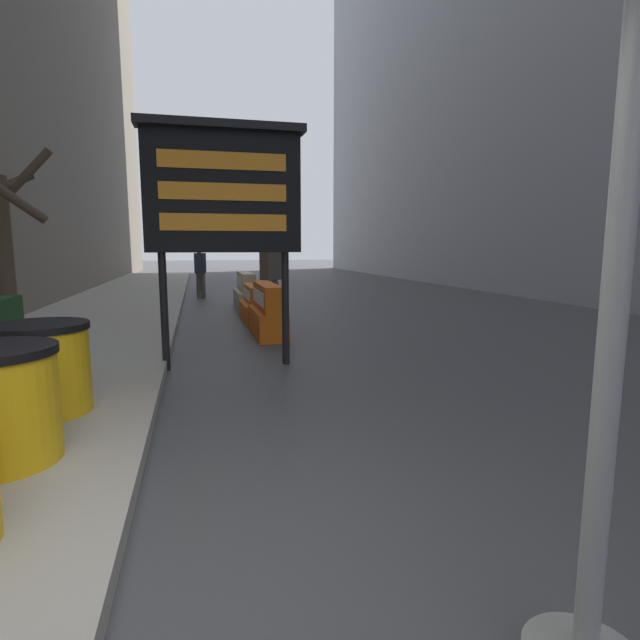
{
  "coord_description": "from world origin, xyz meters",
  "views": [
    {
      "loc": [
        0.43,
        -2.02,
        1.61
      ],
      "look_at": [
        2.7,
        7.23,
        0.21
      ],
      "focal_mm": 28.0,
      "sensor_mm": 36.0,
      "label": 1
    }
  ],
  "objects_px": {
    "traffic_cone_mid": "(268,286)",
    "traffic_cone_near": "(278,295)",
    "traffic_light_near_curb": "(197,203)",
    "barrel_drum_back": "(41,368)",
    "pedestrian_passerby": "(200,268)",
    "jersey_barrier_orange_near": "(255,305)",
    "jersey_barrier_cream": "(246,293)",
    "pedestrian_worker": "(271,272)",
    "jersey_barrier_orange_far": "(267,313)",
    "message_board": "(223,192)"
  },
  "relations": [
    {
      "from": "jersey_barrier_orange_far",
      "to": "jersey_barrier_orange_near",
      "type": "height_order",
      "value": "jersey_barrier_orange_far"
    },
    {
      "from": "traffic_cone_mid",
      "to": "jersey_barrier_orange_far",
      "type": "bearing_deg",
      "value": -98.04
    },
    {
      "from": "jersey_barrier_orange_far",
      "to": "traffic_light_near_curb",
      "type": "relative_size",
      "value": 0.42
    },
    {
      "from": "jersey_barrier_cream",
      "to": "jersey_barrier_orange_near",
      "type": "bearing_deg",
      "value": -90.0
    },
    {
      "from": "jersey_barrier_orange_far",
      "to": "traffic_cone_mid",
      "type": "xyz_separation_m",
      "value": [
        1.06,
        7.51,
        -0.09
      ]
    },
    {
      "from": "jersey_barrier_orange_far",
      "to": "jersey_barrier_orange_near",
      "type": "relative_size",
      "value": 1.11
    },
    {
      "from": "traffic_light_near_curb",
      "to": "pedestrian_passerby",
      "type": "xyz_separation_m",
      "value": [
        0.03,
        -2.46,
        -2.18
      ]
    },
    {
      "from": "jersey_barrier_orange_near",
      "to": "pedestrian_passerby",
      "type": "distance_m",
      "value": 5.41
    },
    {
      "from": "jersey_barrier_orange_far",
      "to": "traffic_cone_mid",
      "type": "bearing_deg",
      "value": 81.96
    },
    {
      "from": "traffic_cone_near",
      "to": "jersey_barrier_cream",
      "type": "bearing_deg",
      "value": 171.34
    },
    {
      "from": "jersey_barrier_cream",
      "to": "traffic_light_near_curb",
      "type": "relative_size",
      "value": 0.45
    },
    {
      "from": "barrel_drum_back",
      "to": "traffic_cone_mid",
      "type": "relative_size",
      "value": 1.26
    },
    {
      "from": "barrel_drum_back",
      "to": "jersey_barrier_orange_near",
      "type": "relative_size",
      "value": 0.5
    },
    {
      "from": "message_board",
      "to": "jersey_barrier_cream",
      "type": "xyz_separation_m",
      "value": [
        0.86,
        6.43,
        -1.89
      ]
    },
    {
      "from": "barrel_drum_back",
      "to": "pedestrian_passerby",
      "type": "bearing_deg",
      "value": 82.68
    },
    {
      "from": "barrel_drum_back",
      "to": "traffic_cone_mid",
      "type": "height_order",
      "value": "barrel_drum_back"
    },
    {
      "from": "jersey_barrier_cream",
      "to": "pedestrian_worker",
      "type": "height_order",
      "value": "pedestrian_worker"
    },
    {
      "from": "barrel_drum_back",
      "to": "message_board",
      "type": "height_order",
      "value": "message_board"
    },
    {
      "from": "jersey_barrier_orange_far",
      "to": "traffic_cone_near",
      "type": "distance_m",
      "value": 4.07
    },
    {
      "from": "jersey_barrier_orange_near",
      "to": "message_board",
      "type": "bearing_deg",
      "value": -101.39
    },
    {
      "from": "traffic_cone_near",
      "to": "pedestrian_worker",
      "type": "height_order",
      "value": "pedestrian_worker"
    },
    {
      "from": "jersey_barrier_orange_near",
      "to": "pedestrian_worker",
      "type": "relative_size",
      "value": 0.93
    },
    {
      "from": "traffic_light_near_curb",
      "to": "jersey_barrier_cream",
      "type": "bearing_deg",
      "value": -78.28
    },
    {
      "from": "jersey_barrier_orange_near",
      "to": "jersey_barrier_cream",
      "type": "relative_size",
      "value": 0.85
    },
    {
      "from": "jersey_barrier_orange_near",
      "to": "traffic_light_near_curb",
      "type": "bearing_deg",
      "value": 98.46
    },
    {
      "from": "pedestrian_worker",
      "to": "pedestrian_passerby",
      "type": "relative_size",
      "value": 1.09
    },
    {
      "from": "traffic_cone_mid",
      "to": "traffic_cone_near",
      "type": "bearing_deg",
      "value": -93.54
    },
    {
      "from": "jersey_barrier_orange_far",
      "to": "jersey_barrier_cream",
      "type": "bearing_deg",
      "value": 90.0
    },
    {
      "from": "pedestrian_passerby",
      "to": "barrel_drum_back",
      "type": "bearing_deg",
      "value": 9.67
    },
    {
      "from": "pedestrian_passerby",
      "to": "jersey_barrier_orange_near",
      "type": "bearing_deg",
      "value": 29.03
    },
    {
      "from": "barrel_drum_back",
      "to": "traffic_cone_mid",
      "type": "xyz_separation_m",
      "value": [
        3.65,
        11.74,
        -0.22
      ]
    },
    {
      "from": "traffic_light_near_curb",
      "to": "pedestrian_worker",
      "type": "xyz_separation_m",
      "value": [
        1.57,
        -7.28,
        -2.1
      ]
    },
    {
      "from": "traffic_cone_near",
      "to": "traffic_cone_mid",
      "type": "distance_m",
      "value": 3.53
    },
    {
      "from": "jersey_barrier_orange_near",
      "to": "pedestrian_passerby",
      "type": "xyz_separation_m",
      "value": [
        -1.12,
        5.25,
        0.62
      ]
    },
    {
      "from": "message_board",
      "to": "pedestrian_worker",
      "type": "xyz_separation_m",
      "value": [
        1.28,
        4.68,
        -1.26
      ]
    },
    {
      "from": "traffic_light_near_curb",
      "to": "pedestrian_passerby",
      "type": "height_order",
      "value": "traffic_light_near_curb"
    },
    {
      "from": "traffic_cone_mid",
      "to": "traffic_light_near_curb",
      "type": "xyz_separation_m",
      "value": [
        -2.21,
        2.13,
        2.83
      ]
    },
    {
      "from": "jersey_barrier_orange_far",
      "to": "traffic_light_near_curb",
      "type": "distance_m",
      "value": 10.09
    },
    {
      "from": "jersey_barrier_orange_far",
      "to": "jersey_barrier_cream",
      "type": "height_order",
      "value": "jersey_barrier_cream"
    },
    {
      "from": "jersey_barrier_orange_near",
      "to": "traffic_cone_near",
      "type": "height_order",
      "value": "jersey_barrier_orange_near"
    },
    {
      "from": "jersey_barrier_orange_near",
      "to": "traffic_cone_mid",
      "type": "height_order",
      "value": "jersey_barrier_orange_near"
    },
    {
      "from": "pedestrian_worker",
      "to": "barrel_drum_back",
      "type": "bearing_deg",
      "value": 26.76
    },
    {
      "from": "traffic_cone_near",
      "to": "jersey_barrier_orange_near",
      "type": "bearing_deg",
      "value": -112.33
    },
    {
      "from": "jersey_barrier_cream",
      "to": "traffic_light_near_curb",
      "type": "bearing_deg",
      "value": 101.72
    },
    {
      "from": "jersey_barrier_orange_near",
      "to": "pedestrian_passerby",
      "type": "height_order",
      "value": "pedestrian_passerby"
    },
    {
      "from": "jersey_barrier_orange_near",
      "to": "pedestrian_passerby",
      "type": "bearing_deg",
      "value": 102.04
    },
    {
      "from": "barrel_drum_back",
      "to": "pedestrian_passerby",
      "type": "xyz_separation_m",
      "value": [
        1.47,
        11.42,
        0.42
      ]
    },
    {
      "from": "message_board",
      "to": "traffic_light_near_curb",
      "type": "height_order",
      "value": "traffic_light_near_curb"
    },
    {
      "from": "message_board",
      "to": "barrel_drum_back",
      "type": "bearing_deg",
      "value": -132.14
    },
    {
      "from": "traffic_cone_mid",
      "to": "traffic_light_near_curb",
      "type": "bearing_deg",
      "value": 135.96
    }
  ]
}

